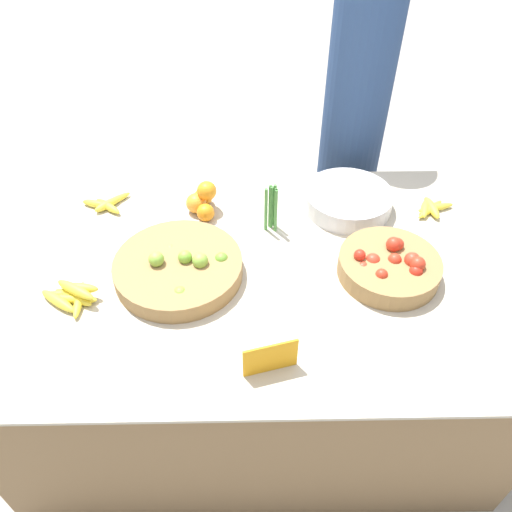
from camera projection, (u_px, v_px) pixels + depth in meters
name	position (u px, v px, depth m)	size (l,w,h in m)	color
ground_plane	(256.00, 384.00, 2.25)	(12.00, 12.00, 0.00)	#A39E93
market_table	(256.00, 333.00, 1.99)	(1.82, 1.15, 0.75)	olive
lime_bowl	(179.00, 268.00, 1.68)	(0.43, 0.43, 0.11)	olive
tomato_basket	(389.00, 266.00, 1.68)	(0.34, 0.34, 0.11)	olive
orange_pile	(203.00, 199.00, 1.92)	(0.12, 0.17, 0.13)	orange
metal_bowl	(348.00, 200.00, 1.95)	(0.34, 0.34, 0.07)	silver
price_sign	(270.00, 358.00, 1.39)	(0.16, 0.05, 0.12)	orange
veg_bundle	(272.00, 208.00, 1.82)	(0.05, 0.04, 0.19)	#4C8E42
banana_bunch_front_right	(107.00, 204.00, 1.97)	(0.19, 0.15, 0.03)	yellow
banana_bunch_middle_left	(431.00, 208.00, 1.95)	(0.17, 0.14, 0.03)	yellow
banana_bunch_middle_right	(71.00, 296.00, 1.60)	(0.20, 0.16, 0.06)	yellow
vendor_person	(352.00, 135.00, 2.33)	(0.29, 0.29, 1.67)	navy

